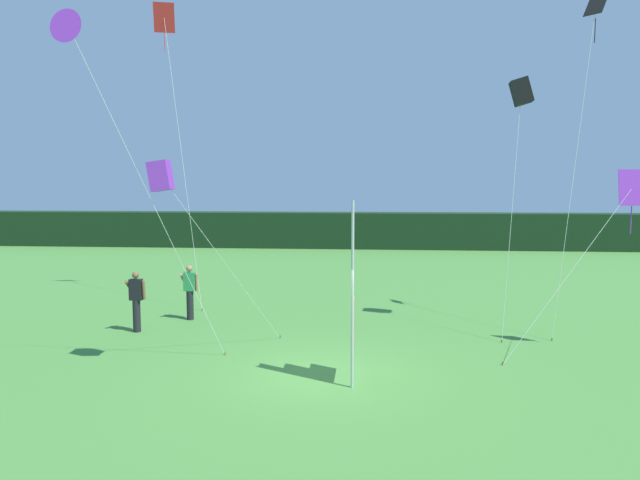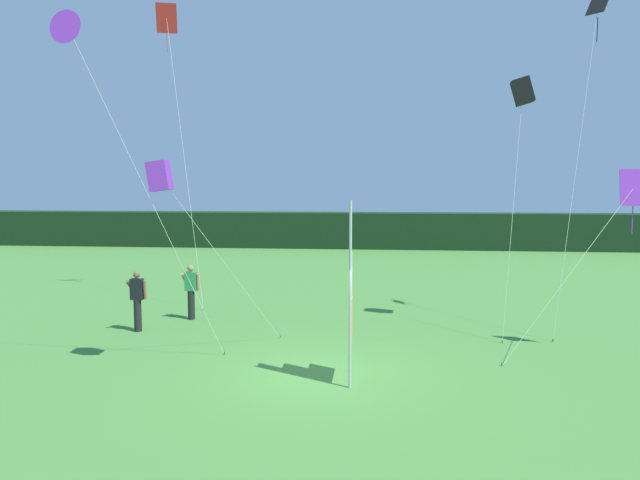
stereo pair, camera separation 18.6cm
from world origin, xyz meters
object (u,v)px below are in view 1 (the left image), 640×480
Objects in this scene: kite_purple_diamond_0 at (628,195)px; person_mid_field at (190,291)px; banner_flag at (353,297)px; person_near_banner at (136,300)px; kite_red_diamond_2 at (166,31)px; kite_black_box_4 at (521,93)px; kite_black_diamond_3 at (593,30)px; kite_purple_delta_5 at (70,30)px; kite_purple_box_1 at (161,177)px.

person_mid_field is at bearing 167.27° from kite_purple_diamond_0.
banner_flag is 2.22× the size of person_near_banner.
kite_black_box_4 is (11.85, -3.82, -3.02)m from kite_red_diamond_2.
person_mid_field is 14.44m from kite_black_diamond_3.
kite_purple_delta_5 reaches higher than kite_black_box_4.
person_mid_field is at bearing 102.10° from kite_purple_box_1.
kite_red_diamond_2 is (-2.96, 8.65, 5.49)m from kite_purple_box_1.
person_near_banner is at bearing 149.48° from banner_flag.
kite_black_box_4 reaches higher than person_mid_field.
kite_black_box_4 is at bearing -1.60° from person_mid_field.
kite_purple_box_1 is at bearing -71.10° from kite_red_diamond_2.
banner_flag is 0.36× the size of kite_red_diamond_2.
kite_red_diamond_2 reaches higher than person_mid_field.
kite_black_diamond_3 is (13.18, 1.96, 7.82)m from person_near_banner.
person_near_banner is at bearing -123.02° from person_mid_field.
banner_flag is at bearing -157.97° from kite_purple_diamond_0.
kite_black_box_4 is at bearing 28.52° from kite_purple_box_1.
person_mid_field is 9.85m from kite_red_diamond_2.
kite_black_diamond_3 is 14.10m from kite_purple_delta_5.
kite_purple_box_1 is 3.57m from kite_purple_delta_5.
person_near_banner is 0.38× the size of kite_purple_diamond_0.
kite_black_diamond_3 reaches higher than kite_purple_delta_5.
kite_purple_box_1 is 10.42m from kite_black_box_4.
kite_purple_diamond_0 is at bearing 22.03° from banner_flag.
person_near_banner is at bearing 121.84° from kite_purple_box_1.
kite_purple_box_1 is at bearing -58.16° from person_near_banner.
kite_purple_box_1 reaches higher than person_mid_field.
banner_flag is 4.97m from kite_purple_box_1.
kite_black_diamond_3 is at bearing -12.93° from kite_red_diamond_2.
kite_black_box_4 reaches higher than person_near_banner.
kite_black_diamond_3 is at bearing 24.59° from kite_purple_delta_5.
kite_black_diamond_3 is at bearing 1.56° from person_mid_field.
kite_purple_box_1 is at bearing -167.63° from kite_purple_diamond_0.
kite_purple_diamond_0 is 0.59× the size of kite_purple_delta_5.
kite_purple_box_1 reaches higher than banner_flag.
banner_flag is 0.54× the size of kite_black_box_4.
person_mid_field is 0.18× the size of kite_black_diamond_3.
kite_black_box_4 is at bearing 47.90° from banner_flag.
kite_purple_delta_5 is at bearing -179.03° from banner_flag.
kite_black_box_4 is (9.99, -0.28, 5.98)m from person_mid_field.
person_near_banner reaches higher than person_mid_field.
kite_red_diamond_2 is 1.38× the size of kite_purple_delta_5.
kite_black_diamond_3 reaches higher than person_mid_field.
kite_purple_delta_5 is at bearing -166.98° from kite_purple_box_1.
kite_red_diamond_2 is at bearing 155.75° from kite_purple_diamond_0.
kite_black_diamond_3 is 1.34× the size of kite_black_box_4.
person_near_banner is 1.95m from person_mid_field.
kite_purple_delta_5 reaches higher than kite_purple_box_1.
banner_flag is 11.23m from kite_black_diamond_3.
kite_purple_diamond_0 is 0.97× the size of kite_purple_box_1.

